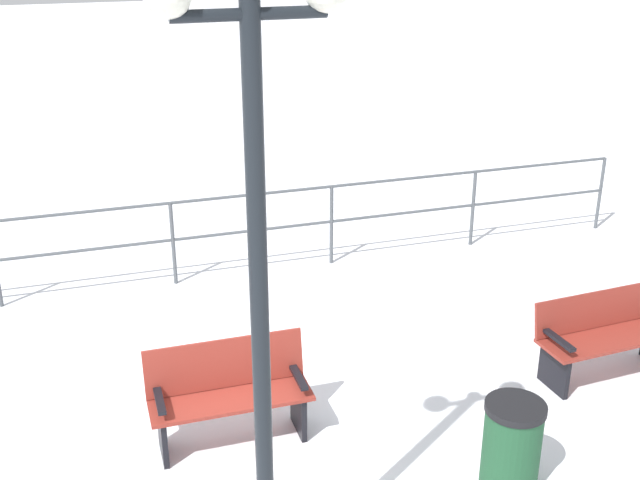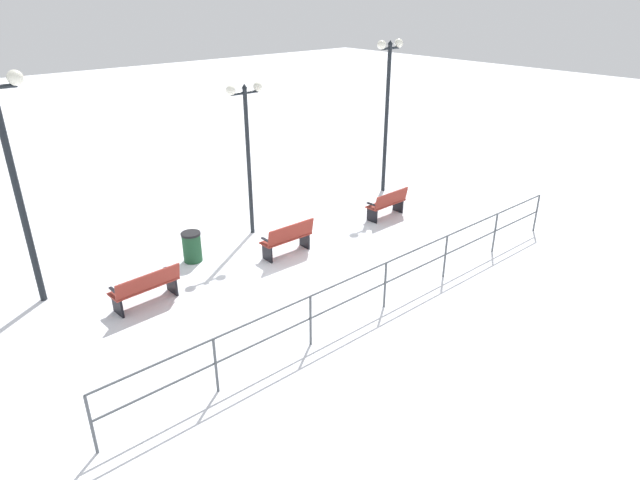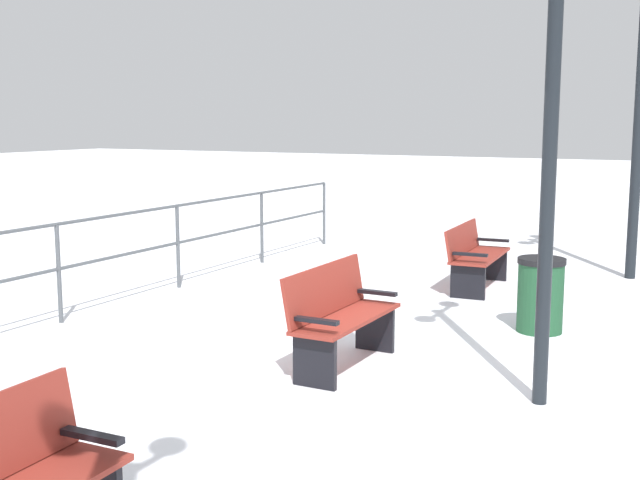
% 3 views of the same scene
% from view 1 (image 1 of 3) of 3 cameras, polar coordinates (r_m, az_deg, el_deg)
% --- Properties ---
extents(ground_plane, '(80.00, 80.00, 0.00)m').
position_cam_1_polar(ground_plane, '(7.55, -6.23, -14.22)').
color(ground_plane, white).
rests_on(ground_plane, ground).
extents(bench_second, '(0.51, 1.45, 0.93)m').
position_cam_1_polar(bench_second, '(7.33, -6.52, -10.79)').
color(bench_second, maroon).
rests_on(bench_second, ground).
extents(bench_third, '(0.63, 1.56, 0.86)m').
position_cam_1_polar(bench_third, '(8.78, 19.78, -6.38)').
color(bench_third, maroon).
rests_on(bench_third, ground).
extents(lamppost_middle, '(0.25, 1.10, 4.23)m').
position_cam_1_polar(lamppost_middle, '(4.59, -4.59, 2.33)').
color(lamppost_middle, black).
rests_on(lamppost_middle, ground).
extents(waterfront_railing, '(0.05, 12.89, 1.13)m').
position_cam_1_polar(waterfront_railing, '(10.29, -10.55, 0.79)').
color(waterfront_railing, '#4C5156').
rests_on(waterfront_railing, ground).
extents(trash_bin, '(0.50, 0.50, 0.80)m').
position_cam_1_polar(trash_bin, '(6.99, 13.55, -14.08)').
color(trash_bin, '#1E4C2D').
rests_on(trash_bin, ground).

